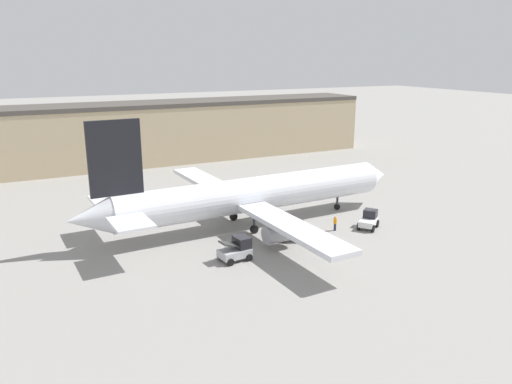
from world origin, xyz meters
The scene contains 7 objects.
ground_plane centered at (0.00, 0.00, 0.00)m, with size 400.00×400.00×0.00m, color gray.
terminal_building centered at (-0.32, 38.95, 5.30)m, with size 79.40×10.54×10.58m.
airplane centered at (-1.03, -0.05, 3.60)m, with size 39.26×35.77×12.73m.
ground_crew_worker centered at (6.77, -5.70, 0.88)m, with size 0.36×0.36×1.66m.
baggage_tug centered at (10.64, -6.63, 0.92)m, with size 3.25×3.07×1.96m.
belt_loader_truck centered at (-6.12, -8.20, 1.02)m, with size 3.06×2.42×2.16m.
pushback_tug centered at (1.22, -6.13, 0.93)m, with size 3.12×2.89×2.01m.
Camera 1 is at (-23.90, -47.76, 18.47)m, focal length 35.00 mm.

